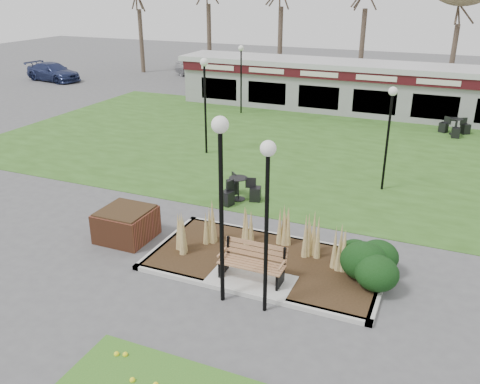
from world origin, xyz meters
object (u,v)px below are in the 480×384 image
at_px(food_pavilion, 379,89).
at_px(bistro_set_b, 455,129).
at_px(lamp_post_near_right, 221,171).
at_px(lamp_post_far_left, 241,64).
at_px(brick_planter, 126,224).
at_px(bistro_set_a, 238,192).
at_px(lamp_post_near_left, 267,191).
at_px(lamp_post_mid_right, 390,116).
at_px(car_black, 260,72).
at_px(park_bench, 253,262).
at_px(car_silver, 198,68).
at_px(lamp_post_mid_left, 205,85).
at_px(car_blue, 53,72).

height_order(food_pavilion, bistro_set_b, food_pavilion).
xyz_separation_m(food_pavilion, lamp_post_near_right, (-0.37, -20.76, 1.87)).
height_order(lamp_post_far_left, bistro_set_b, lamp_post_far_left).
height_order(brick_planter, bistro_set_a, brick_planter).
height_order(lamp_post_near_left, lamp_post_mid_right, lamp_post_near_left).
distance_m(brick_planter, car_black, 26.62).
distance_m(park_bench, lamp_post_mid_right, 8.35).
relative_size(park_bench, car_black, 0.39).
xyz_separation_m(park_bench, car_black, (-10.10, 26.75, 0.13)).
distance_m(lamp_post_near_left, car_silver, 32.25).
relative_size(lamp_post_far_left, bistro_set_b, 2.53).
bearing_deg(lamp_post_near_right, car_black, 109.30).
xyz_separation_m(food_pavilion, lamp_post_far_left, (-7.45, -2.96, 1.37)).
relative_size(brick_planter, bistro_set_a, 0.99).
height_order(bistro_set_a, car_silver, car_silver).
bearing_deg(lamp_post_mid_left, car_black, 103.39).
xyz_separation_m(brick_planter, lamp_post_mid_right, (6.51, 7.02, 2.33)).
bearing_deg(car_blue, lamp_post_mid_right, -106.17).
bearing_deg(lamp_post_mid_left, lamp_post_near_right, -61.40).
xyz_separation_m(lamp_post_near_left, bistro_set_b, (3.62, 17.80, -2.76)).
xyz_separation_m(lamp_post_far_left, car_blue, (-17.71, 4.00, -2.15)).
bearing_deg(brick_planter, food_pavilion, 76.94).
distance_m(park_bench, lamp_post_far_left, 18.47).
xyz_separation_m(brick_planter, car_silver, (-11.07, 26.00, 0.29)).
relative_size(park_bench, food_pavilion, 0.07).
xyz_separation_m(lamp_post_near_right, bistro_set_a, (-2.08, 5.80, -3.05)).
bearing_deg(brick_planter, lamp_post_far_left, 100.78).
bearing_deg(car_blue, park_bench, -120.23).
height_order(brick_planter, lamp_post_mid_right, lamp_post_mid_right).
relative_size(lamp_post_near_left, lamp_post_near_right, 0.91).
xyz_separation_m(lamp_post_near_right, lamp_post_mid_right, (2.48, 8.82, -0.54)).
bearing_deg(car_black, lamp_post_mid_left, -176.49).
height_order(brick_planter, car_blue, car_blue).
relative_size(brick_planter, lamp_post_near_right, 0.33).
bearing_deg(car_black, lamp_post_near_right, -170.58).
height_order(car_black, car_blue, car_black).
height_order(lamp_post_near_right, car_silver, lamp_post_near_right).
xyz_separation_m(park_bench, bistro_set_b, (4.35, 16.75, -0.29)).
bearing_deg(lamp_post_near_right, bistro_set_b, 75.16).
height_order(lamp_post_near_right, car_black, lamp_post_near_right).
relative_size(brick_planter, bistro_set_b, 0.97).
relative_size(lamp_post_near_left, car_black, 0.96).
height_order(brick_planter, lamp_post_near_left, lamp_post_near_left).
height_order(food_pavilion, car_blue, food_pavilion).
xyz_separation_m(lamp_post_near_left, lamp_post_near_right, (-1.10, 0.00, 0.30)).
bearing_deg(lamp_post_mid_left, lamp_post_near_left, -56.85).
bearing_deg(lamp_post_near_left, food_pavilion, 92.01).
bearing_deg(brick_planter, car_silver, 113.06).
bearing_deg(bistro_set_b, brick_planter, -118.67).
bearing_deg(car_silver, bistro_set_b, -93.53).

